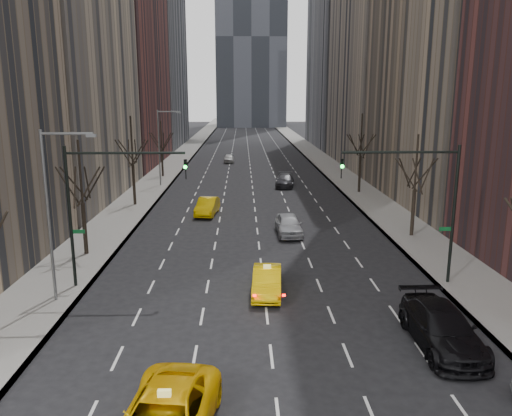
{
  "coord_description": "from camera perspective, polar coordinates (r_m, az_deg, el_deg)",
  "views": [
    {
      "loc": [
        -1.17,
        -15.22,
        10.79
      ],
      "look_at": [
        -0.3,
        17.07,
        3.5
      ],
      "focal_mm": 35.0,
      "sensor_mm": 36.0,
      "label": 1
    }
  ],
  "objects": [
    {
      "name": "tree_lw_d",
      "position": [
        68.47,
        -10.71,
        6.44
      ],
      "size": [
        3.36,
        3.5,
        7.36
      ],
      "color": "black",
      "rests_on": "ground"
    },
    {
      "name": "traffic_mast_right",
      "position": [
        29.57,
        18.83,
        1.7
      ],
      "size": [
        6.69,
        0.39,
        8.0
      ],
      "color": "black",
      "rests_on": "ground"
    },
    {
      "name": "streetlight_far",
      "position": [
        61.21,
        -10.73,
        7.65
      ],
      "size": [
        2.83,
        0.22,
        9.0
      ],
      "color": "slate",
      "rests_on": "ground"
    },
    {
      "name": "tree_lw_b",
      "position": [
        35.64,
        -19.2,
        0.56
      ],
      "size": [
        3.36,
        3.5,
        7.82
      ],
      "color": "black",
      "rests_on": "ground"
    },
    {
      "name": "bld_left_far",
      "position": [
        84.47,
        -16.47,
        19.85
      ],
      "size": [
        14.0,
        28.0,
        44.0
      ],
      "primitive_type": "cube",
      "color": "brown",
      "rests_on": "ground"
    },
    {
      "name": "bld_left_deep",
      "position": [
        114.68,
        -12.68,
        22.07
      ],
      "size": [
        14.0,
        30.0,
        60.0
      ],
      "primitive_type": "cube",
      "color": "slate",
      "rests_on": "ground"
    },
    {
      "name": "tree_rw_b",
      "position": [
        40.11,
        17.66,
        1.96
      ],
      "size": [
        3.36,
        3.5,
        7.82
      ],
      "color": "black",
      "rests_on": "ground"
    },
    {
      "name": "tree_lw_c",
      "position": [
        50.84,
        -13.88,
        4.71
      ],
      "size": [
        3.36,
        3.5,
        8.74
      ],
      "color": "black",
      "rests_on": "ground"
    },
    {
      "name": "streetlight_near",
      "position": [
        27.5,
        -22.1,
        0.93
      ],
      "size": [
        2.83,
        0.22,
        9.0
      ],
      "color": "slate",
      "rests_on": "ground"
    },
    {
      "name": "far_suv_grey",
      "position": [
        60.66,
        3.31,
        3.18
      ],
      "size": [
        2.73,
        5.48,
        1.53
      ],
      "primitive_type": "imported",
      "rotation": [
        0.0,
        0.0,
        -0.12
      ],
      "color": "#28282D",
      "rests_on": "ground"
    },
    {
      "name": "far_taxi",
      "position": [
        46.36,
        -5.58,
        0.18
      ],
      "size": [
        2.2,
        4.89,
        1.56
      ],
      "primitive_type": "imported",
      "rotation": [
        0.0,
        0.0,
        -0.12
      ],
      "color": "#EDBC04",
      "rests_on": "ground"
    },
    {
      "name": "bld_right_deep",
      "position": [
        113.99,
        10.71,
        21.7
      ],
      "size": [
        14.0,
        30.0,
        58.0
      ],
      "primitive_type": "cube",
      "color": "slate",
      "rests_on": "ground"
    },
    {
      "name": "sidewalk_left",
      "position": [
        86.6,
        -8.93,
        5.46
      ],
      "size": [
        4.5,
        320.0,
        0.15
      ],
      "primitive_type": "cube",
      "color": "slate",
      "rests_on": "ground"
    },
    {
      "name": "silver_sedan_ahead",
      "position": [
        39.64,
        3.74,
        -1.89
      ],
      "size": [
        2.08,
        4.84,
        1.63
      ],
      "primitive_type": "imported",
      "rotation": [
        0.0,
        0.0,
        0.03
      ],
      "color": "#A3A6AB",
      "rests_on": "ground"
    },
    {
      "name": "taxi_sedan",
      "position": [
        27.98,
        1.27,
        -8.35
      ],
      "size": [
        1.86,
        4.56,
        1.47
      ],
      "primitive_type": "imported",
      "rotation": [
        0.0,
        0.0,
        -0.07
      ],
      "color": "yellow",
      "rests_on": "ground"
    },
    {
      "name": "ground",
      "position": [
        18.69,
        2.53,
        -22.56
      ],
      "size": [
        400.0,
        400.0,
        0.0
      ],
      "primitive_type": "plane",
      "color": "black",
      "rests_on": "ground"
    },
    {
      "name": "traffic_mast_left",
      "position": [
        28.84,
        -17.5,
        1.53
      ],
      "size": [
        6.69,
        0.39,
        8.0
      ],
      "color": "black",
      "rests_on": "ground"
    },
    {
      "name": "parked_suv_black",
      "position": [
        23.85,
        20.46,
        -12.7
      ],
      "size": [
        2.46,
        6.05,
        1.75
      ],
      "primitive_type": "imported",
      "rotation": [
        0.0,
        0.0,
        0.0
      ],
      "color": "black",
      "rests_on": "ground"
    },
    {
      "name": "far_car_white",
      "position": [
        82.75,
        -3.11,
        5.68
      ],
      "size": [
        1.63,
        4.03,
        1.37
      ],
      "primitive_type": "imported",
      "rotation": [
        0.0,
        0.0,
        -0.0
      ],
      "color": "#BCBCBC",
      "rests_on": "ground"
    },
    {
      "name": "sidewalk_right",
      "position": [
        86.93,
        7.38,
        5.53
      ],
      "size": [
        4.5,
        320.0,
        0.15
      ],
      "primitive_type": "cube",
      "color": "slate",
      "rests_on": "ground"
    },
    {
      "name": "tree_rw_c",
      "position": [
        57.17,
        11.84,
        5.66
      ],
      "size": [
        3.36,
        3.5,
        8.74
      ],
      "color": "black",
      "rests_on": "ground"
    }
  ]
}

